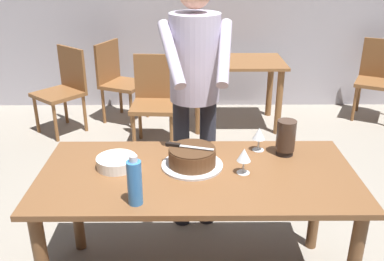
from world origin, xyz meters
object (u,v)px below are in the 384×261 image
at_px(main_dining_table, 197,190).
at_px(person_cutting_cake, 195,81).
at_px(background_table, 237,75).
at_px(background_chair_3, 118,79).
at_px(wine_glass_far, 259,134).
at_px(background_chair_0, 155,98).
at_px(background_chair_2, 378,76).
at_px(cake_knife, 180,146).
at_px(plate_stack, 117,162).
at_px(water_bottle, 135,182).
at_px(wine_glass_near, 244,156).
at_px(cake_on_platter, 192,158).
at_px(hurricane_lamp, 286,137).
at_px(background_chair_1, 64,87).

distance_m(main_dining_table, person_cutting_cake, 0.75).
height_order(background_table, background_chair_3, background_chair_3).
relative_size(wine_glass_far, background_table, 0.14).
bearing_deg(background_chair_3, background_chair_0, -55.44).
height_order(background_table, background_chair_2, background_chair_2).
distance_m(cake_knife, background_chair_2, 3.49).
bearing_deg(wine_glass_far, background_chair_3, 116.82).
distance_m(plate_stack, water_bottle, 0.40).
relative_size(plate_stack, wine_glass_near, 1.53).
distance_m(main_dining_table, cake_on_platter, 0.18).
height_order(main_dining_table, background_chair_3, background_chair_3).
bearing_deg(hurricane_lamp, plate_stack, -170.92).
height_order(main_dining_table, cake_on_platter, cake_on_platter).
relative_size(background_chair_0, background_chair_3, 1.00).
height_order(background_chair_1, background_chair_2, same).
relative_size(water_bottle, background_chair_3, 0.28).
distance_m(plate_stack, person_cutting_cake, 0.76).
bearing_deg(background_table, background_chair_2, 8.06).
height_order(cake_on_platter, background_chair_3, background_chair_3).
xyz_separation_m(background_table, background_chair_1, (-1.87, -0.15, -0.09)).
bearing_deg(person_cutting_cake, main_dining_table, -89.30).
bearing_deg(person_cutting_cake, water_bottle, -107.70).
xyz_separation_m(hurricane_lamp, background_table, (-0.03, 2.30, -0.28)).
relative_size(cake_knife, background_table, 0.27).
bearing_deg(wine_glass_near, background_chair_3, 112.18).
bearing_deg(background_chair_0, plate_stack, -91.81).
bearing_deg(background_chair_0, cake_on_platter, -79.59).
xyz_separation_m(wine_glass_far, hurricane_lamp, (0.15, -0.05, 0.00)).
height_order(cake_knife, wine_glass_near, wine_glass_near).
distance_m(wine_glass_far, background_chair_0, 1.92).
distance_m(plate_stack, background_chair_3, 2.66).
relative_size(cake_on_platter, plate_stack, 1.55).
xyz_separation_m(wine_glass_far, water_bottle, (-0.66, -0.57, 0.01)).
relative_size(wine_glass_near, hurricane_lamp, 0.69).
bearing_deg(person_cutting_cake, background_table, 75.59).
distance_m(cake_on_platter, wine_glass_far, 0.44).
height_order(cake_on_platter, background_table, cake_on_platter).
bearing_deg(hurricane_lamp, main_dining_table, -156.94).
bearing_deg(hurricane_lamp, wine_glass_far, 159.57).
bearing_deg(plate_stack, background_chair_2, 46.08).
xyz_separation_m(water_bottle, background_chair_1, (-1.09, 2.66, -0.37)).
bearing_deg(water_bottle, background_chair_1, 112.28).
relative_size(cake_on_platter, background_chair_1, 0.38).
height_order(background_chair_2, background_chair_3, same).
bearing_deg(water_bottle, hurricane_lamp, 32.39).
relative_size(cake_on_platter, wine_glass_near, 2.36).
bearing_deg(plate_stack, cake_on_platter, 1.16).
distance_m(wine_glass_near, background_table, 2.55).
height_order(background_chair_1, background_chair_3, same).
distance_m(wine_glass_far, water_bottle, 0.87).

